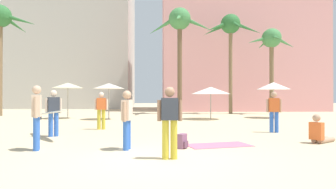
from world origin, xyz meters
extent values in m
plane|color=#C6B28C|center=(0.00, 0.00, 0.00)|extent=(120.00, 120.00, 0.00)
cube|color=pink|center=(8.80, 27.61, 7.71)|extent=(16.63, 11.51, 15.42)
cylinder|color=brown|center=(-12.27, 16.43, 3.85)|extent=(0.41, 0.41, 7.71)
sphere|color=#2D6B33|center=(-12.27, 16.43, 7.71)|extent=(1.73, 1.73, 1.73)
cone|color=#2D6B33|center=(-10.65, 16.31, 7.35)|extent=(2.52, 0.56, 1.07)
cone|color=#2D6B33|center=(-11.78, 17.98, 7.34)|extent=(1.12, 2.49, 1.09)
cylinder|color=brown|center=(9.61, 18.23, 3.24)|extent=(0.36, 0.36, 6.48)
sphere|color=#428447|center=(9.61, 18.23, 6.48)|extent=(1.64, 1.64, 1.64)
cone|color=#428447|center=(10.84, 18.38, 6.10)|extent=(1.85, 0.58, 1.09)
cone|color=#428447|center=(9.36, 19.49, 6.20)|extent=(0.71, 1.89, 0.92)
cone|color=#428447|center=(8.33, 18.01, 6.24)|extent=(1.90, 0.67, 0.84)
cone|color=#428447|center=(9.56, 16.94, 6.23)|extent=(0.42, 1.87, 0.84)
cylinder|color=brown|center=(1.78, 18.56, 4.08)|extent=(0.40, 0.40, 8.15)
sphere|color=#428447|center=(1.78, 18.56, 8.15)|extent=(1.89, 1.89, 1.89)
cone|color=#428447|center=(3.43, 18.68, 7.68)|extent=(2.54, 0.59, 1.33)
cone|color=#428447|center=(1.94, 20.26, 7.83)|extent=(0.66, 2.59, 1.05)
cone|color=#428447|center=(0.22, 18.79, 7.52)|extent=(2.45, 0.77, 1.62)
cone|color=#428447|center=(1.53, 16.90, 7.78)|extent=(0.79, 2.58, 1.15)
cylinder|color=brown|center=(6.20, 18.73, 3.90)|extent=(0.31, 0.31, 7.79)
sphere|color=#2D6B33|center=(6.20, 18.73, 7.79)|extent=(1.69, 1.69, 1.69)
cone|color=#2D6B33|center=(7.71, 18.69, 7.39)|extent=(2.31, 0.43, 1.16)
cone|color=#2D6B33|center=(6.65, 20.16, 7.35)|extent=(1.04, 2.29, 1.22)
cone|color=#2D6B33|center=(4.99, 19.67, 7.46)|extent=(2.07, 1.72, 1.02)
cone|color=#2D6B33|center=(4.87, 18.04, 7.35)|extent=(2.20, 1.38, 1.23)
cone|color=#2D6B33|center=(6.47, 17.28, 7.31)|extent=(0.77, 2.29, 1.30)
cylinder|color=gray|center=(3.40, 12.57, 1.06)|extent=(0.06, 0.06, 2.13)
cone|color=white|center=(3.40, 12.57, 1.89)|extent=(2.59, 2.59, 0.47)
cylinder|color=gray|center=(-6.18, 13.50, 1.21)|extent=(0.06, 0.06, 2.43)
cone|color=beige|center=(-6.18, 13.50, 2.25)|extent=(2.04, 2.04, 0.36)
cylinder|color=gray|center=(7.97, 13.59, 1.24)|extent=(0.06, 0.06, 2.49)
cone|color=white|center=(7.97, 13.59, 2.23)|extent=(2.29, 2.29, 0.50)
cylinder|color=gray|center=(-3.26, 12.57, 1.18)|extent=(0.06, 0.06, 2.35)
cone|color=beige|center=(-3.26, 12.57, 2.18)|extent=(2.05, 2.05, 0.35)
cube|color=#EF6684|center=(1.81, 2.06, 0.01)|extent=(2.11, 1.44, 0.01)
cube|color=#81526F|center=(0.65, 1.56, 0.21)|extent=(0.31, 0.35, 0.42)
cube|color=#674159|center=(0.75, 1.50, 0.13)|extent=(0.16, 0.21, 0.18)
cylinder|color=blue|center=(-3.84, 4.32, 0.44)|extent=(0.22, 0.22, 0.88)
cylinder|color=blue|center=(-4.02, 4.22, 0.44)|extent=(0.22, 0.22, 0.88)
cube|color=#333842|center=(-3.93, 4.27, 1.18)|extent=(0.46, 0.39, 0.58)
sphere|color=beige|center=(-3.93, 4.27, 1.61)|extent=(0.33, 0.33, 0.24)
cylinder|color=beige|center=(-3.72, 4.40, 1.14)|extent=(0.14, 0.14, 0.55)
cylinder|color=beige|center=(-4.14, 4.14, 1.14)|extent=(0.14, 0.14, 0.55)
ellipsoid|color=white|center=(-3.93, 3.97, 0.90)|extent=(2.10, 2.68, 0.34)
ellipsoid|color=teal|center=(-3.93, 3.97, 0.90)|extent=(2.12, 2.70, 0.32)
cube|color=black|center=(-4.66, 4.95, 0.67)|extent=(0.08, 0.10, 0.19)
cylinder|color=tan|center=(5.28, 2.66, 0.08)|extent=(0.79, 0.61, 0.16)
cylinder|color=tan|center=(5.40, 2.50, 0.08)|extent=(0.79, 0.61, 0.16)
cube|color=orange|center=(4.99, 2.34, 0.40)|extent=(0.41, 0.45, 0.55)
sphere|color=tan|center=(4.99, 2.34, 0.81)|extent=(0.33, 0.33, 0.24)
cylinder|color=blue|center=(4.85, 5.23, 0.43)|extent=(0.19, 0.19, 0.85)
cylinder|color=blue|center=(4.66, 5.27, 0.43)|extent=(0.19, 0.19, 0.85)
cube|color=orange|center=(4.76, 5.25, 1.14)|extent=(0.44, 0.29, 0.57)
sphere|color=tan|center=(4.76, 5.25, 1.57)|extent=(0.28, 0.28, 0.24)
cylinder|color=tan|center=(5.00, 5.20, 1.11)|extent=(0.12, 0.12, 0.54)
cylinder|color=tan|center=(4.51, 5.30, 1.11)|extent=(0.12, 0.12, 0.54)
cylinder|color=gold|center=(0.35, 0.11, 0.46)|extent=(0.16, 0.16, 0.93)
cylinder|color=gold|center=(0.15, 0.11, 0.46)|extent=(0.16, 0.16, 0.93)
cube|color=#333842|center=(0.25, 0.11, 1.19)|extent=(0.40, 0.23, 0.53)
sphere|color=#936B51|center=(0.25, 0.11, 1.60)|extent=(0.24, 0.24, 0.24)
cylinder|color=#936B51|center=(0.50, 0.11, 1.16)|extent=(0.10, 0.10, 0.50)
cylinder|color=#936B51|center=(0.00, 0.10, 1.16)|extent=(0.10, 0.10, 0.50)
cylinder|color=gold|center=(-2.72, 6.63, 0.45)|extent=(0.18, 0.18, 0.90)
cylinder|color=gold|center=(-2.52, 6.66, 0.45)|extent=(0.18, 0.18, 0.90)
cube|color=orange|center=(-2.62, 6.64, 1.17)|extent=(0.43, 0.28, 0.53)
sphere|color=beige|center=(-2.62, 6.64, 1.57)|extent=(0.27, 0.27, 0.24)
cylinder|color=beige|center=(-2.87, 6.60, 1.13)|extent=(0.11, 0.11, 0.50)
cylinder|color=beige|center=(-2.37, 6.68, 1.13)|extent=(0.11, 0.11, 0.50)
cylinder|color=blue|center=(-0.88, 1.50, 0.41)|extent=(0.19, 0.19, 0.82)
cylinder|color=blue|center=(-0.92, 1.30, 0.41)|extent=(0.19, 0.19, 0.82)
cube|color=beige|center=(-0.90, 1.40, 1.11)|extent=(0.29, 0.43, 0.57)
sphere|color=tan|center=(-0.90, 1.40, 1.54)|extent=(0.28, 0.28, 0.24)
cylinder|color=tan|center=(-0.86, 1.64, 1.07)|extent=(0.12, 0.12, 0.54)
cylinder|color=tan|center=(-0.95, 1.15, 1.07)|extent=(0.12, 0.12, 0.54)
cylinder|color=blue|center=(-3.42, 1.48, 0.46)|extent=(0.20, 0.20, 0.93)
cylinder|color=blue|center=(-3.36, 1.29, 0.46)|extent=(0.20, 0.20, 0.93)
cube|color=beige|center=(-3.39, 1.39, 1.23)|extent=(0.32, 0.45, 0.60)
sphere|color=#D1A889|center=(-3.39, 1.39, 1.67)|extent=(0.30, 0.30, 0.24)
cylinder|color=#D1A889|center=(-3.46, 1.63, 1.20)|extent=(0.12, 0.12, 0.57)
cylinder|color=#D1A889|center=(-3.32, 1.15, 1.20)|extent=(0.12, 0.12, 0.57)
camera|label=1|loc=(-0.01, -7.01, 1.49)|focal=32.08mm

